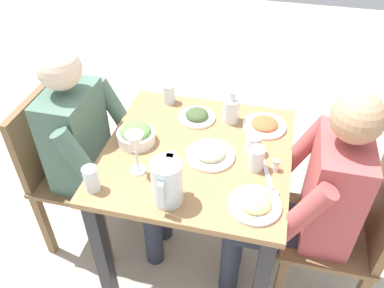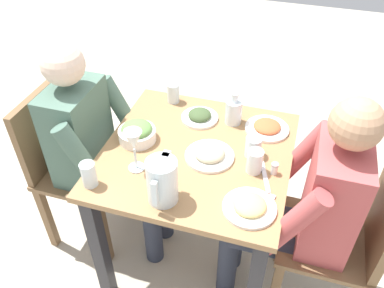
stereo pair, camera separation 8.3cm
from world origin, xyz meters
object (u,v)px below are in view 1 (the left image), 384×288
object	(u,v)px
water_glass_by_pitcher	(256,159)
chair_near	(64,167)
diner_near	(96,151)
chair_far	(349,230)
oil_carafe	(231,111)
plate_beans	(210,153)
plate_dolmas	(197,116)
water_pitcher	(167,182)
diner_far	(307,199)
plate_rice_curry	(265,125)
salt_shaker	(276,165)
water_glass_near_right	(169,94)
water_glass_far_left	(253,144)
plate_fries	(255,203)
water_glass_near_left	(91,179)
salad_bowl	(136,134)
dining_table	(197,174)
wine_glass	(135,145)

from	to	relation	value
water_glass_by_pitcher	chair_near	bearing A→B (deg)	-92.44
diner_near	chair_near	bearing A→B (deg)	-90.00
chair_far	oil_carafe	bearing A→B (deg)	-119.98
chair_near	plate_beans	xyz separation A→B (m)	(0.01, 0.77, 0.26)
diner_near	plate_dolmas	bearing A→B (deg)	118.97
water_pitcher	water_glass_by_pitcher	xyz separation A→B (m)	(-0.26, 0.31, -0.04)
diner_far	water_pitcher	distance (m)	0.62
water_pitcher	plate_rice_curry	world-z (taller)	water_pitcher
salt_shaker	water_glass_near_right	bearing A→B (deg)	-123.90
plate_dolmas	water_glass_far_left	distance (m)	0.35
plate_fries	water_glass_near_right	bearing A→B (deg)	-139.81
diner_far	water_glass_far_left	xyz separation A→B (m)	(-0.13, -0.26, 0.14)
water_glass_near_left	salt_shaker	distance (m)	0.75
chair_near	plate_beans	size ratio (longest dim) A/B	4.17
water_glass_by_pitcher	plate_dolmas	bearing A→B (deg)	-131.91
chair_far	water_glass_far_left	distance (m)	0.56
salt_shaker	diner_near	bearing A→B (deg)	-92.24
chair_near	diner_far	size ratio (longest dim) A/B	0.75
plate_fries	oil_carafe	world-z (taller)	oil_carafe
plate_rice_curry	water_glass_far_left	distance (m)	0.20
chair_near	salad_bowl	world-z (taller)	chair_near
chair_far	water_glass_near_left	xyz separation A→B (m)	(0.24, -1.06, 0.30)
chair_far	diner_far	size ratio (longest dim) A/B	0.75
chair_near	plate_dolmas	xyz separation A→B (m)	(-0.24, 0.65, 0.26)
water_glass_near_right	water_glass_by_pitcher	xyz separation A→B (m)	(0.39, 0.49, 0.00)
dining_table	plate_beans	bearing A→B (deg)	71.55
water_glass_near_left	wine_glass	size ratio (longest dim) A/B	0.56
plate_dolmas	wine_glass	bearing A→B (deg)	-20.88
dining_table	water_glass_near_right	size ratio (longest dim) A/B	8.08
water_glass_near_right	plate_rice_curry	bearing A→B (deg)	78.71
plate_dolmas	water_glass_near_left	world-z (taller)	water_glass_near_left
plate_dolmas	water_glass_far_left	world-z (taller)	water_glass_far_left
chair_far	water_glass_near_right	world-z (taller)	chair_far
dining_table	water_glass_far_left	size ratio (longest dim) A/B	8.91
salad_bowl	plate_rice_curry	world-z (taller)	salad_bowl
dining_table	plate_dolmas	xyz separation A→B (m)	(-0.24, -0.05, 0.16)
diner_near	plate_rice_curry	bearing A→B (deg)	108.19
diner_near	plate_rice_curry	world-z (taller)	diner_near
dining_table	diner_far	xyz separation A→B (m)	(0.08, 0.50, 0.05)
chair_near	water_glass_by_pitcher	distance (m)	1.01
plate_dolmas	diner_near	bearing A→B (deg)	-61.03
water_glass_far_left	diner_near	bearing A→B (deg)	-85.56
wine_glass	salt_shaker	size ratio (longest dim) A/B	3.63
plate_fries	plate_rice_curry	xyz separation A→B (m)	(-0.51, -0.01, -0.00)
diner_near	plate_dolmas	xyz separation A→B (m)	(-0.24, 0.44, 0.11)
water_glass_far_left	wine_glass	xyz separation A→B (m)	(0.23, -0.45, 0.10)
water_glass_near_left	diner_far	bearing A→B (deg)	105.47
water_glass_by_pitcher	salt_shaker	bearing A→B (deg)	95.50
water_glass_far_left	salad_bowl	bearing A→B (deg)	-85.09
chair_far	chair_near	bearing A→B (deg)	-93.12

